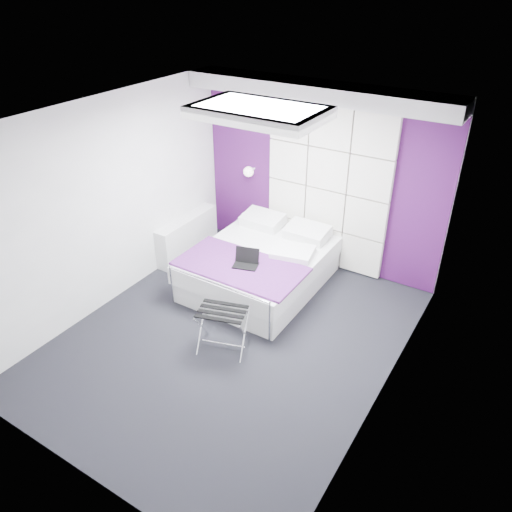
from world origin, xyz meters
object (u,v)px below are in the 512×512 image
Objects in this scene: wall_lamp at (250,171)px; nightstand at (262,214)px; radiator at (188,236)px; luggage_rack at (223,330)px; bed at (260,266)px; laptop at (247,261)px.

nightstand is (0.23, -0.04, -0.63)m from wall_lamp.
radiator reaches higher than luggage_rack.
luggage_rack is (0.33, -1.36, -0.03)m from bed.
nightstand is (-0.50, 0.86, 0.30)m from bed.
laptop is (1.44, -0.56, 0.30)m from radiator.
radiator is 2.24× the size of luggage_rack.
wall_lamp reaches higher than nightstand.
bed is 0.53m from laptop.
bed is at bearing 86.63° from luggage_rack.
laptop is at bearing -66.14° from nightstand.
laptop is at bearing -21.29° from radiator.
wall_lamp is at bearing 49.90° from radiator.
wall_lamp is 0.12× the size of radiator.
bed reaches higher than radiator.
laptop is (0.80, -1.32, -0.62)m from wall_lamp.
nightstand is 0.90× the size of luggage_rack.
wall_lamp reaches higher than radiator.
wall_lamp is 1.49m from bed.
luggage_rack is (0.83, -2.22, -0.32)m from nightstand.
radiator is at bearing -130.10° from wall_lamp.
bed is (1.37, -0.14, -0.01)m from radiator.
radiator is 2.49× the size of nightstand.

